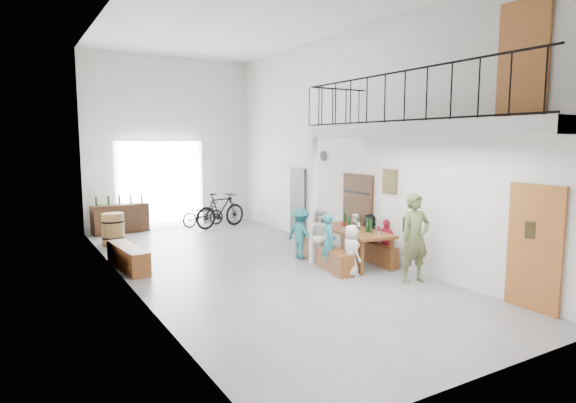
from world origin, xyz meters
TOP-DOWN VIEW (x-y plane):
  - floor at (0.00, 0.00)m, footprint 12.00×12.00m
  - room_walls at (0.00, 0.00)m, footprint 12.00×12.00m
  - gateway_portal at (-0.40, 5.94)m, footprint 2.80×0.08m
  - right_wall_decor at (2.70, -1.87)m, footprint 0.07×8.28m
  - balcony at (1.98, -3.13)m, footprint 1.52×5.62m
  - tasting_table at (2.09, -0.91)m, footprint 1.14×2.30m
  - bench_inner at (1.39, -0.87)m, footprint 0.69×2.07m
  - bench_wall at (2.57, -0.87)m, footprint 0.43×2.02m
  - tableware at (2.09, -0.98)m, footprint 0.50×1.64m
  - side_bench at (-2.50, 1.15)m, footprint 0.56×1.86m
  - oak_barrel at (-2.30, 3.89)m, footprint 0.60×0.60m
  - serving_counter at (-1.75, 5.65)m, footprint 1.71×0.66m
  - counter_bottles at (-1.75, 5.65)m, footprint 1.43×0.19m
  - guest_left_a at (1.39, -1.73)m, footprint 0.40×0.56m
  - guest_left_b at (1.26, -1.12)m, footprint 0.44×0.53m
  - guest_left_c at (1.41, -0.60)m, footprint 0.61×0.72m
  - guest_left_d at (1.28, 0.06)m, footprint 0.65×0.88m
  - guest_right_a at (2.69, -1.36)m, footprint 0.42×0.65m
  - guest_right_b at (2.64, -0.82)m, footprint 0.45×1.05m
  - guest_right_c at (2.69, -0.30)m, footprint 0.49×0.59m
  - host_standing at (2.22, -2.72)m, footprint 0.71×0.52m
  - potted_plant at (2.45, 0.80)m, footprint 0.54×0.51m
  - bicycle_near at (0.85, 5.48)m, footprint 1.58×0.77m
  - bicycle_far at (1.25, 4.93)m, footprint 1.98×1.01m

SIDE VIEW (x-z plane):
  - floor at x=0.00m, z-range 0.00..0.00m
  - bench_wall at x=2.57m, z-range 0.00..0.46m
  - bench_inner at x=1.39m, z-range 0.00..0.47m
  - potted_plant at x=2.45m, z-range 0.00..0.48m
  - side_bench at x=-2.50m, z-range 0.00..0.51m
  - bicycle_near at x=0.85m, z-range 0.00..0.79m
  - oak_barrel at x=-2.30m, z-range 0.00..0.88m
  - serving_counter at x=-1.75m, z-range 0.00..0.88m
  - guest_right_a at x=2.69m, z-range 0.00..1.04m
  - guest_right_c at x=2.69m, z-range 0.00..1.04m
  - guest_left_a at x=1.39m, z-range 0.00..1.07m
  - guest_right_b at x=2.64m, z-range 0.00..1.10m
  - bicycle_far at x=1.25m, z-range 0.00..1.15m
  - guest_left_d at x=1.28m, z-range 0.00..1.22m
  - guest_left_b at x=1.26m, z-range 0.00..1.24m
  - guest_left_c at x=1.41m, z-range 0.00..1.31m
  - tasting_table at x=2.09m, z-range 0.31..1.10m
  - host_standing at x=2.22m, z-range 0.00..1.78m
  - tableware at x=2.09m, z-range 0.76..1.11m
  - counter_bottles at x=-1.75m, z-range 0.88..1.16m
  - gateway_portal at x=-0.40m, z-range 0.00..2.80m
  - right_wall_decor at x=2.70m, z-range -0.80..4.28m
  - balcony at x=1.98m, z-range 0.97..4.96m
  - room_walls at x=0.00m, z-range -2.45..9.55m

